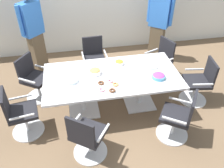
% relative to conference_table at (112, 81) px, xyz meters
% --- Properties ---
extents(ground_plane, '(10.00, 10.00, 0.01)m').
position_rel_conference_table_xyz_m(ground_plane, '(0.00, 0.00, -0.63)').
color(ground_plane, brown).
extents(conference_table, '(2.40, 1.20, 0.75)m').
position_rel_conference_table_xyz_m(conference_table, '(0.00, 0.00, 0.00)').
color(conference_table, silver).
rests_on(conference_table, ground).
extents(office_chair_0, '(0.62, 0.62, 0.91)m').
position_rel_conference_table_xyz_m(office_chair_0, '(-1.61, -0.36, -0.22)').
color(office_chair_0, silver).
rests_on(office_chair_0, ground).
extents(office_chair_1, '(0.75, 0.75, 0.91)m').
position_rel_conference_table_xyz_m(office_chair_1, '(-0.57, -1.04, -0.22)').
color(office_chair_1, silver).
rests_on(office_chair_1, ground).
extents(office_chair_2, '(0.75, 0.75, 0.91)m').
position_rel_conference_table_xyz_m(office_chair_2, '(0.93, -0.92, -0.22)').
color(office_chair_2, silver).
rests_on(office_chair_2, ground).
extents(office_chair_3, '(0.61, 0.61, 0.91)m').
position_rel_conference_table_xyz_m(office_chair_3, '(1.69, -0.12, -0.22)').
color(office_chair_3, silver).
rests_on(office_chair_3, ground).
extents(office_chair_4, '(0.70, 0.70, 0.91)m').
position_rel_conference_table_xyz_m(office_chair_4, '(1.21, 0.77, -0.22)').
color(office_chair_4, silver).
rests_on(office_chair_4, ground).
extents(office_chair_5, '(0.56, 0.56, 0.91)m').
position_rel_conference_table_xyz_m(office_chair_5, '(-0.19, 1.10, -0.22)').
color(office_chair_5, silver).
rests_on(office_chair_5, ground).
extents(office_chair_6, '(0.75, 0.75, 0.91)m').
position_rel_conference_table_xyz_m(office_chair_6, '(-1.45, 0.58, -0.22)').
color(office_chair_6, silver).
rests_on(office_chair_6, ground).
extents(person_standing_0, '(0.49, 0.49, 1.88)m').
position_rel_conference_table_xyz_m(person_standing_0, '(-1.43, 1.62, 0.37)').
color(person_standing_0, brown).
rests_on(person_standing_0, ground).
extents(person_standing_1, '(0.52, 0.45, 1.84)m').
position_rel_conference_table_xyz_m(person_standing_1, '(1.41, 1.57, 0.35)').
color(person_standing_1, brown).
rests_on(person_standing_1, ground).
extents(snack_bowl_cookies, '(0.22, 0.22, 0.11)m').
position_rel_conference_table_xyz_m(snack_bowl_cookies, '(-0.29, 0.09, 0.18)').
color(snack_bowl_cookies, white).
rests_on(snack_bowl_cookies, conference_table).
extents(snack_bowl_chips_orange, '(0.17, 0.17, 0.09)m').
position_rel_conference_table_xyz_m(snack_bowl_chips_orange, '(0.20, 0.32, 0.17)').
color(snack_bowl_chips_orange, white).
rests_on(snack_bowl_chips_orange, conference_table).
extents(snack_bowl_candy_mix, '(0.23, 0.23, 0.09)m').
position_rel_conference_table_xyz_m(snack_bowl_candy_mix, '(0.78, -0.23, 0.17)').
color(snack_bowl_candy_mix, '#4C9EC6').
rests_on(snack_bowl_candy_mix, conference_table).
extents(donut_platter, '(0.38, 0.37, 0.04)m').
position_rel_conference_table_xyz_m(donut_platter, '(-0.13, -0.32, 0.14)').
color(donut_platter, white).
rests_on(donut_platter, conference_table).
extents(plate_stack, '(0.21, 0.21, 0.05)m').
position_rel_conference_table_xyz_m(plate_stack, '(-0.71, -0.08, 0.15)').
color(plate_stack, white).
rests_on(plate_stack, conference_table).
extents(napkin_pile, '(0.15, 0.15, 0.07)m').
position_rel_conference_table_xyz_m(napkin_pile, '(0.77, 0.09, 0.16)').
color(napkin_pile, white).
rests_on(napkin_pile, conference_table).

